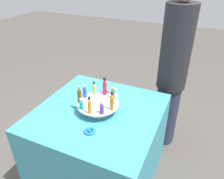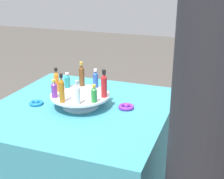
# 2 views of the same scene
# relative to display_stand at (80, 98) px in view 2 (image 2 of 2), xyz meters

# --- Properties ---
(party_table) EXTENTS (0.97, 0.97, 0.72)m
(party_table) POSITION_rel_display_stand_xyz_m (0.00, 0.00, -0.41)
(party_table) COLOR teal
(party_table) RESTS_ON ground_plane
(display_stand) EXTENTS (0.33, 0.33, 0.07)m
(display_stand) POSITION_rel_display_stand_xyz_m (0.00, 0.00, 0.00)
(display_stand) COLOR silver
(display_stand) RESTS_ON party_table
(bottle_purple) EXTENTS (0.03, 0.03, 0.10)m
(bottle_purple) POSITION_rel_display_stand_xyz_m (-0.09, 0.11, 0.07)
(bottle_purple) COLOR #702D93
(bottle_purple) RESTS_ON display_stand
(bottle_amber) EXTENTS (0.03, 0.03, 0.15)m
(bottle_amber) POSITION_rel_display_stand_xyz_m (-0.13, 0.04, 0.10)
(bottle_amber) COLOR #AD6B19
(bottle_amber) RESTS_ON display_stand
(bottle_clear) EXTENTS (0.03, 0.03, 0.13)m
(bottle_clear) POSITION_rel_display_stand_xyz_m (-0.13, -0.05, 0.08)
(bottle_clear) COLOR silver
(bottle_clear) RESTS_ON display_stand
(bottle_green) EXTENTS (0.03, 0.03, 0.09)m
(bottle_green) POSITION_rel_display_stand_xyz_m (-0.08, -0.12, 0.07)
(bottle_green) COLOR #288438
(bottle_green) RESTS_ON display_stand
(bottle_red) EXTENTS (0.03, 0.03, 0.15)m
(bottle_red) POSITION_rel_display_stand_xyz_m (0.01, -0.14, 0.09)
(bottle_red) COLOR #B21E23
(bottle_red) RESTS_ON display_stand
(bottle_gold) EXTENTS (0.03, 0.03, 0.11)m
(bottle_gold) POSITION_rel_display_stand_xyz_m (0.09, -0.11, 0.08)
(bottle_gold) COLOR gold
(bottle_gold) RESTS_ON display_stand
(bottle_blue) EXTENTS (0.03, 0.03, 0.11)m
(bottle_blue) POSITION_rel_display_stand_xyz_m (0.13, -0.04, 0.08)
(bottle_blue) COLOR #234CAD
(bottle_blue) RESTS_ON display_stand
(bottle_brown) EXTENTS (0.03, 0.03, 0.15)m
(bottle_brown) POSITION_rel_display_stand_xyz_m (0.13, 0.05, 0.09)
(bottle_brown) COLOR brown
(bottle_brown) RESTS_ON display_stand
(bottle_teal) EXTENTS (0.03, 0.03, 0.09)m
(bottle_teal) POSITION_rel_display_stand_xyz_m (0.08, 0.12, 0.07)
(bottle_teal) COLOR teal
(bottle_teal) RESTS_ON display_stand
(bottle_orange) EXTENTS (0.03, 0.03, 0.14)m
(bottle_orange) POSITION_rel_display_stand_xyz_m (-0.01, 0.14, 0.09)
(bottle_orange) COLOR orange
(bottle_orange) RESTS_ON display_stand
(ribbon_bow_blue) EXTENTS (0.08, 0.08, 0.03)m
(ribbon_bow_blue) POSITION_rel_display_stand_xyz_m (-0.06, 0.25, -0.04)
(ribbon_bow_blue) COLOR blue
(ribbon_bow_blue) RESTS_ON party_table
(ribbon_bow_purple) EXTENTS (0.09, 0.09, 0.03)m
(ribbon_bow_purple) POSITION_rel_display_stand_xyz_m (0.06, -0.25, -0.04)
(ribbon_bow_purple) COLOR purple
(ribbon_bow_purple) RESTS_ON party_table
(person_figure) EXTENTS (0.28, 0.28, 1.62)m
(person_figure) POSITION_rel_display_stand_xyz_m (-0.43, -0.70, 0.05)
(person_figure) COLOR #282D42
(person_figure) RESTS_ON ground_plane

